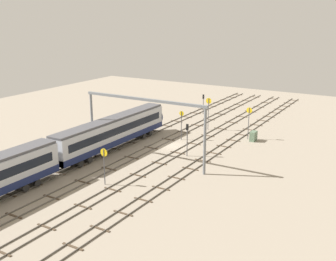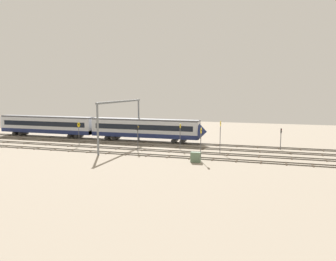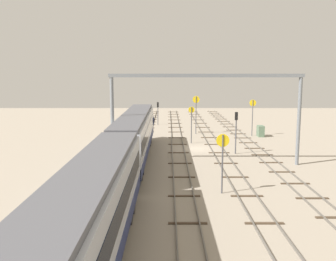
# 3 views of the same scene
# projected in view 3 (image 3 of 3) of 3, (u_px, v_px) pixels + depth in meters

# --- Properties ---
(ground_plane) EXTENTS (110.10, 110.10, 0.00)m
(ground_plane) POSITION_uv_depth(u_px,v_px,m) (197.00, 149.00, 46.47)
(ground_plane) COLOR gray
(track_near_foreground) EXTENTS (94.10, 2.40, 0.16)m
(track_near_foreground) POSITION_uv_depth(u_px,v_px,m) (254.00, 148.00, 46.46)
(track_near_foreground) COLOR #59544C
(track_near_foreground) RESTS_ON ground
(track_second_near) EXTENTS (94.10, 2.40, 0.16)m
(track_second_near) POSITION_uv_depth(u_px,v_px,m) (216.00, 148.00, 46.46)
(track_second_near) COLOR #59544C
(track_second_near) RESTS_ON ground
(track_middle) EXTENTS (94.10, 2.40, 0.16)m
(track_middle) POSITION_uv_depth(u_px,v_px,m) (178.00, 148.00, 46.47)
(track_middle) COLOR #59544C
(track_middle) RESTS_ON ground
(track_with_train) EXTENTS (94.10, 2.40, 0.16)m
(track_with_train) POSITION_uv_depth(u_px,v_px,m) (140.00, 148.00, 46.47)
(track_with_train) COLOR #59544C
(track_with_train) RESTS_ON ground
(train) EXTENTS (50.40, 3.24, 4.80)m
(train) POSITION_uv_depth(u_px,v_px,m) (122.00, 160.00, 28.43)
(train) COLOR #B7BCC6
(train) RESTS_ON ground
(overhead_gantry) EXTENTS (0.40, 19.14, 9.09)m
(overhead_gantry) POSITION_uv_depth(u_px,v_px,m) (206.00, 97.00, 37.30)
(overhead_gantry) COLOR slate
(overhead_gantry) RESTS_ON ground
(speed_sign_near_foreground) EXTENTS (0.14, 0.99, 4.61)m
(speed_sign_near_foreground) POSITION_uv_depth(u_px,v_px,m) (223.00, 154.00, 28.72)
(speed_sign_near_foreground) COLOR #4C4C51
(speed_sign_near_foreground) RESTS_ON ground
(speed_sign_mid_trackside) EXTENTS (0.14, 1.04, 5.76)m
(speed_sign_mid_trackside) POSITION_uv_depth(u_px,v_px,m) (196.00, 109.00, 57.22)
(speed_sign_mid_trackside) COLOR #4C4C51
(speed_sign_mid_trackside) RESTS_ON ground
(speed_sign_far_trackside) EXTENTS (0.14, 0.96, 5.34)m
(speed_sign_far_trackside) POSITION_uv_depth(u_px,v_px,m) (253.00, 112.00, 55.45)
(speed_sign_far_trackside) COLOR #4C4C51
(speed_sign_far_trackside) RESTS_ON ground
(speed_sign_distant_end) EXTENTS (0.14, 0.82, 4.83)m
(speed_sign_distant_end) POSITION_uv_depth(u_px,v_px,m) (191.00, 120.00, 49.65)
(speed_sign_distant_end) COLOR #4C4C51
(speed_sign_distant_end) RESTS_ON ground
(signal_light_trackside_approach) EXTENTS (0.31, 0.32, 4.81)m
(signal_light_trackside_approach) POSITION_uv_depth(u_px,v_px,m) (236.00, 127.00, 43.00)
(signal_light_trackside_approach) COLOR #4C4C51
(signal_light_trackside_approach) RESTS_ON ground
(signal_light_trackside_departure) EXTENTS (0.31, 0.32, 4.06)m
(signal_light_trackside_departure) POSITION_uv_depth(u_px,v_px,m) (158.00, 110.00, 67.71)
(signal_light_trackside_departure) COLOR #4C4C51
(signal_light_trackside_departure) RESTS_ON ground
(relay_cabinet) EXTENTS (1.53, 0.85, 1.59)m
(relay_cabinet) POSITION_uv_depth(u_px,v_px,m) (261.00, 131.00, 55.29)
(relay_cabinet) COLOR #597259
(relay_cabinet) RESTS_ON ground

